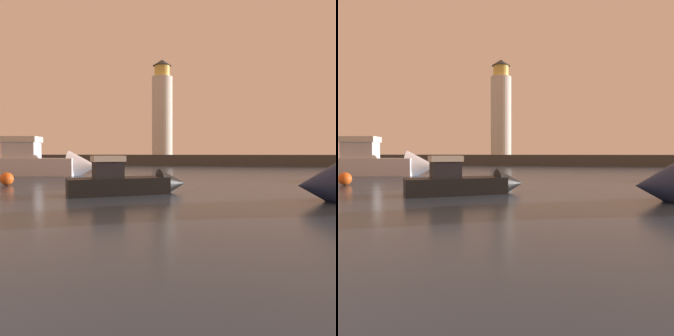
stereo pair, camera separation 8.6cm
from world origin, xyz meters
The scene contains 6 objects.
ground_plane centered at (0.00, 29.24, 0.00)m, with size 220.00×220.00×0.00m, color #2D3D51.
breakwater centered at (0.00, 58.47, 0.91)m, with size 69.81×4.24×1.82m, color #423F3D.
lighthouse centered at (-7.29, 58.47, 9.67)m, with size 3.59×3.59×16.57m.
motorboat_1 centered at (-0.31, 16.34, 0.60)m, with size 6.17×4.60×2.29m.
motorboat_3 centered at (-12.23, 28.84, 1.18)m, with size 9.94×4.80×4.19m.
mooring_buoy centered at (-9.74, 19.35, 0.42)m, with size 0.85×0.85×0.85m, color #EA5919.
Camera 2 is at (4.79, -0.68, 2.11)m, focal length 36.63 mm.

